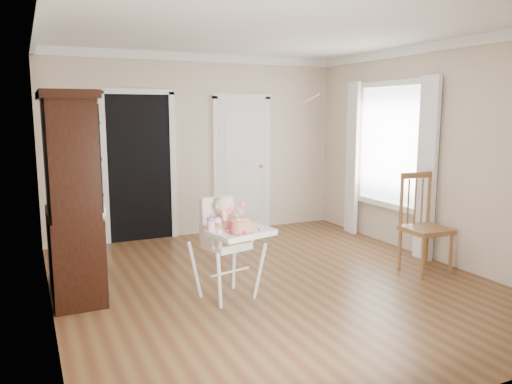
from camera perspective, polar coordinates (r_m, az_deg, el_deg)
name	(u,v)px	position (r m, az deg, el deg)	size (l,w,h in m)	color
floor	(273,283)	(5.58, 2.00, -10.32)	(5.00, 5.00, 0.00)	#56311D
ceiling	(275,28)	(5.32, 2.17, 18.25)	(5.00, 5.00, 0.00)	white
wall_back	(199,146)	(7.59, -6.58, 5.27)	(4.50, 4.50, 0.00)	beige
wall_left	(44,171)	(4.71, -23.11, 2.21)	(5.00, 5.00, 0.00)	beige
wall_right	(435,153)	(6.61, 19.77, 4.22)	(5.00, 5.00, 0.00)	beige
crown_molding	(275,34)	(5.31, 2.17, 17.61)	(4.50, 5.00, 0.12)	white
doorway	(140,164)	(7.36, -13.17, 3.08)	(1.06, 0.05, 2.22)	black
closet_door	(242,165)	(7.84, -1.61, 3.07)	(0.96, 0.09, 2.13)	white
window_right	(388,153)	(7.16, 14.83, 4.28)	(0.13, 1.84, 2.30)	white
high_chair	(227,236)	(4.97, -3.32, -5.04)	(0.73, 0.84, 1.04)	white
baby	(226,220)	(4.95, -3.49, -3.20)	(0.34, 0.25, 0.48)	beige
cake	(243,227)	(4.73, -1.55, -3.97)	(0.28, 0.28, 0.13)	silver
sippy_cup	(211,225)	(4.73, -5.16, -3.75)	(0.08, 0.08, 0.20)	#FC9AC0
china_cabinet	(72,195)	(5.34, -20.30, -0.36)	(0.54, 1.22, 2.06)	black
dining_chair	(424,226)	(6.15, 18.65, -3.73)	(0.50, 0.50, 1.15)	brown
streamer	(284,85)	(6.74, 3.19, 12.08)	(0.03, 0.50, 0.02)	pink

